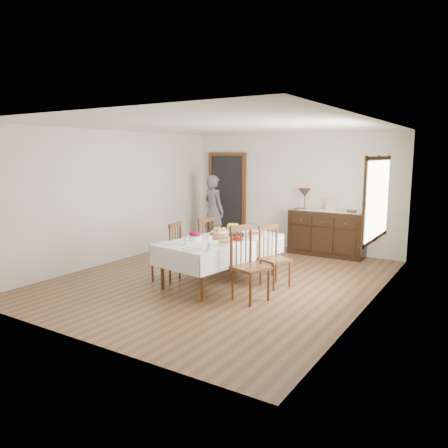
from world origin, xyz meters
The scene contains 26 objects.
ground centered at (0.00, 0.00, 0.00)m, with size 6.00×6.00×0.00m, color brown.
room_shell centered at (-0.15, 0.42, 1.64)m, with size 5.02×6.02×2.65m.
dining_table centered at (0.11, -0.17, 0.65)m, with size 1.40×2.30×0.74m.
chair_left_near centered at (-0.70, -0.55, 0.51)m, with size 0.49×0.49×1.01m.
chair_left_far centered at (-0.65, 0.36, 0.50)m, with size 0.50×0.50×0.99m.
chair_right_near centered at (0.92, -0.70, 0.56)m, with size 0.57×0.57×1.10m.
chair_right_far centered at (0.93, 0.14, 0.50)m, with size 0.55×0.55×1.00m.
sideboard centered at (0.94, 2.72, 0.48)m, with size 1.58×0.57×0.95m.
person centered at (-1.64, 2.26, 0.89)m, with size 0.55×0.35×1.77m, color #555660.
bread_basket centered at (0.06, -0.15, 0.82)m, with size 0.32×0.32×0.19m.
egg_basket centered at (0.21, 0.17, 0.78)m, with size 0.27×0.27×0.11m.
ham_platter_a centered at (-0.14, 0.07, 0.77)m, with size 0.32×0.32×0.11m.
ham_platter_b centered at (0.44, -0.19, 0.77)m, with size 0.30×0.30×0.11m.
beet_bowl centered at (-0.21, -0.46, 0.80)m, with size 0.27×0.27×0.15m.
carrot_bowl centered at (0.50, 0.23, 0.79)m, with size 0.22×0.22×0.09m.
pineapple_bowl centered at (-0.10, 0.57, 0.81)m, with size 0.22×0.22×0.13m.
casserole_dish centered at (0.43, -0.55, 0.78)m, with size 0.21×0.21×0.07m.
butter_dish centered at (-0.04, -0.35, 0.78)m, with size 0.15×0.11×0.07m.
setting_left centered at (-0.23, -0.92, 0.76)m, with size 0.44×0.31×0.10m.
setting_right centered at (0.30, -1.05, 0.76)m, with size 0.44×0.31×0.10m.
glass_far_a centered at (0.03, 0.60, 0.80)m, with size 0.07×0.07×0.10m.
glass_far_b centered at (0.55, 0.50, 0.79)m, with size 0.07×0.07×0.10m.
runner centered at (0.98, 2.75, 0.95)m, with size 1.30×0.35×0.01m.
table_lamp centered at (0.42, 2.69, 1.30)m, with size 0.26×0.26×0.46m.
picture_frame centered at (1.03, 2.64, 1.09)m, with size 0.22×0.08×0.28m.
deco_bowl centered at (1.45, 2.71, 0.98)m, with size 0.20×0.20×0.06m.
Camera 1 is at (3.95, -6.17, 2.14)m, focal length 35.00 mm.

